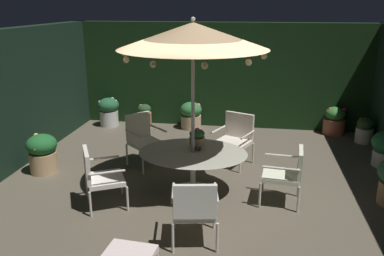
{
  "coord_description": "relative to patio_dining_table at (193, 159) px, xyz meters",
  "views": [
    {
      "loc": [
        0.79,
        -6.0,
        3.01
      ],
      "look_at": [
        -0.14,
        -0.17,
        1.15
      ],
      "focal_mm": 37.06,
      "sensor_mm": 36.0,
      "label": 1
    }
  ],
  "objects": [
    {
      "name": "potted_plant_back_center",
      "position": [
        -1.81,
        3.53,
        -0.3
      ],
      "size": [
        0.36,
        0.36,
        0.56
      ],
      "color": "#A2654E",
      "rests_on": "ground_plane"
    },
    {
      "name": "patio_umbrella",
      "position": [
        -0.0,
        -0.0,
        1.96
      ],
      "size": [
        2.29,
        2.29,
        2.82
      ],
      "color": "beige",
      "rests_on": "ground_plane"
    },
    {
      "name": "potted_plant_back_right",
      "position": [
        2.87,
        3.59,
        -0.26
      ],
      "size": [
        0.51,
        0.51,
        0.66
      ],
      "color": "#B05C44",
      "rests_on": "ground_plane"
    },
    {
      "name": "centerpiece_planter",
      "position": [
        0.05,
        0.13,
        0.34
      ],
      "size": [
        0.26,
        0.26,
        0.37
      ],
      "color": "#7D6752",
      "rests_on": "patio_dining_table"
    },
    {
      "name": "patio_dining_table",
      "position": [
        0.0,
        0.0,
        0.0
      ],
      "size": [
        1.77,
        1.41,
        0.72
      ],
      "color": "beige",
      "rests_on": "ground_plane"
    },
    {
      "name": "potted_plant_left_near",
      "position": [
        -2.87,
        0.37,
        -0.2
      ],
      "size": [
        0.55,
        0.55,
        0.73
      ],
      "color": "tan",
      "rests_on": "ground_plane"
    },
    {
      "name": "potted_plant_right_far",
      "position": [
        -2.7,
        3.38,
        -0.19
      ],
      "size": [
        0.53,
        0.53,
        0.73
      ],
      "color": "silver",
      "rests_on": "ground_plane"
    },
    {
      "name": "potted_plant_right_near",
      "position": [
        -0.6,
        3.49,
        -0.24
      ],
      "size": [
        0.54,
        0.54,
        0.67
      ],
      "color": "tan",
      "rests_on": "ground_plane"
    },
    {
      "name": "patio_chair_south",
      "position": [
        -1.34,
        -0.7,
        -0.05
      ],
      "size": [
        0.79,
        0.81,
        0.94
      ],
      "color": "beige",
      "rests_on": "ground_plane"
    },
    {
      "name": "patio_chair_east",
      "position": [
        0.61,
        1.39,
        -0.03
      ],
      "size": [
        0.84,
        0.81,
        0.98
      ],
      "color": "beige",
      "rests_on": "ground_plane"
    },
    {
      "name": "patio_chair_southeast",
      "position": [
        -1.13,
        1.02,
        -0.02
      ],
      "size": [
        0.83,
        0.83,
        1.0
      ],
      "color": "beige",
      "rests_on": "ground_plane"
    },
    {
      "name": "hedge_backdrop_rear",
      "position": [
        0.14,
        3.92,
        0.71
      ],
      "size": [
        7.69,
        0.3,
        2.58
      ],
      "primitive_type": "cube",
      "color": "black",
      "rests_on": "ground_plane"
    },
    {
      "name": "ground_plane",
      "position": [
        0.14,
        0.07,
        -0.59
      ],
      "size": [
        7.69,
        7.99,
        0.02
      ],
      "primitive_type": "cube",
      "color": "brown"
    },
    {
      "name": "potted_plant_left_far",
      "position": [
        3.43,
        3.04,
        -0.3
      ],
      "size": [
        0.38,
        0.38,
        0.57
      ],
      "color": "beige",
      "rests_on": "ground_plane"
    },
    {
      "name": "ottoman_footrest",
      "position": [
        -0.36,
        -2.31,
        -0.26
      ],
      "size": [
        0.59,
        0.48,
        0.37
      ],
      "color": "beige",
      "rests_on": "ground_plane"
    },
    {
      "name": "patio_chair_north",
      "position": [
        0.26,
        -1.49,
        -0.04
      ],
      "size": [
        0.68,
        0.69,
        0.93
      ],
      "color": "beige",
      "rests_on": "ground_plane"
    },
    {
      "name": "patio_chair_northeast",
      "position": [
        1.5,
        -0.14,
        -0.05
      ],
      "size": [
        0.65,
        0.62,
        0.91
      ],
      "color": "beige",
      "rests_on": "ground_plane"
    }
  ]
}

